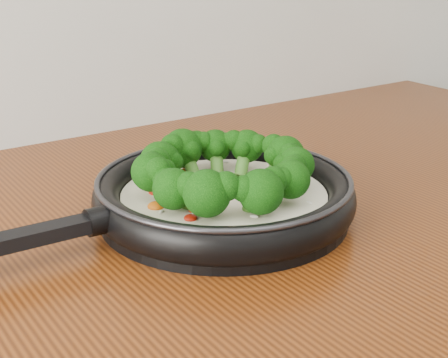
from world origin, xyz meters
TOP-DOWN VIEW (x-y plane):
  - skillet at (-0.01, 1.07)m, footprint 0.50×0.32m

SIDE VIEW (x-z plane):
  - skillet at x=-0.01m, z-range 0.89..0.98m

